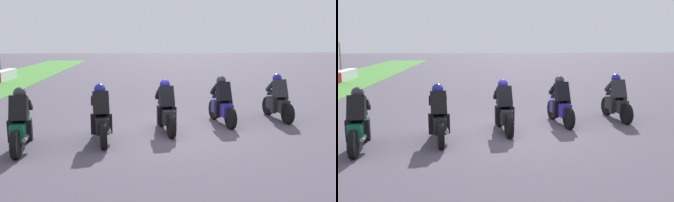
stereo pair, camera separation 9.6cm
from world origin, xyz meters
The scene contains 6 objects.
ground_plane centered at (0.00, 0.00, 0.00)m, with size 120.00×120.00×0.00m, color #4B4351.
rider_lane_a centered at (1.28, -3.76, 0.62)m, with size 2.04×0.55×1.51m.
rider_lane_b centered at (0.81, -1.75, 0.62)m, with size 2.04×0.59×1.51m.
rider_lane_c centered at (0.00, 0.09, 0.62)m, with size 2.04×0.58×1.51m.
rider_lane_d centered at (-0.84, 1.86, 0.62)m, with size 2.04×0.60×1.51m.
rider_lane_e centered at (-1.40, 3.72, 0.62)m, with size 2.04×0.57×1.51m.
Camera 2 is at (-10.12, 0.90, 2.64)m, focal length 38.54 mm.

